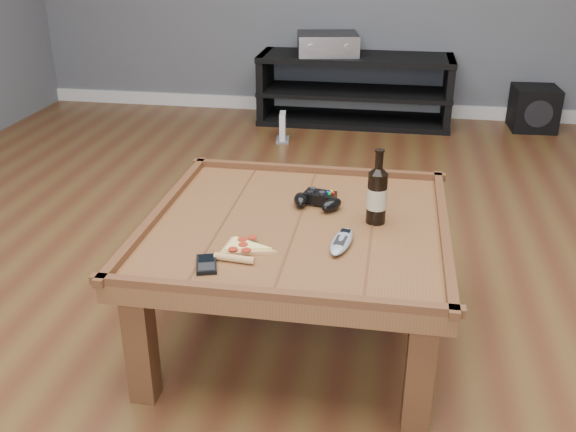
% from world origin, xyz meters
% --- Properties ---
extents(ground, '(6.00, 6.00, 0.00)m').
position_xyz_m(ground, '(0.00, 0.00, 0.00)').
color(ground, '#4E2916').
rests_on(ground, ground).
extents(baseboard, '(5.00, 0.02, 0.10)m').
position_xyz_m(baseboard, '(0.00, 2.99, 0.05)').
color(baseboard, silver).
rests_on(baseboard, ground).
extents(coffee_table, '(1.03, 1.03, 0.48)m').
position_xyz_m(coffee_table, '(0.00, 0.00, 0.39)').
color(coffee_table, brown).
rests_on(coffee_table, ground).
extents(media_console, '(1.40, 0.45, 0.50)m').
position_xyz_m(media_console, '(0.00, 2.75, 0.25)').
color(media_console, black).
rests_on(media_console, ground).
extents(beer_bottle, '(0.07, 0.07, 0.26)m').
position_xyz_m(beer_bottle, '(0.26, 0.05, 0.55)').
color(beer_bottle, black).
rests_on(beer_bottle, coffee_table).
extents(game_controller, '(0.19, 0.15, 0.05)m').
position_xyz_m(game_controller, '(0.05, 0.15, 0.47)').
color(game_controller, black).
rests_on(game_controller, coffee_table).
extents(pizza_slice, '(0.16, 0.24, 0.02)m').
position_xyz_m(pizza_slice, '(-0.14, -0.23, 0.46)').
color(pizza_slice, tan).
rests_on(pizza_slice, coffee_table).
extents(smartphone, '(0.09, 0.12, 0.01)m').
position_xyz_m(smartphone, '(-0.22, -0.34, 0.46)').
color(smartphone, black).
rests_on(smartphone, coffee_table).
extents(remote_control, '(0.09, 0.20, 0.03)m').
position_xyz_m(remote_control, '(0.16, -0.14, 0.46)').
color(remote_control, gray).
rests_on(remote_control, coffee_table).
extents(av_receiver, '(0.48, 0.42, 0.15)m').
position_xyz_m(av_receiver, '(-0.21, 2.74, 0.57)').
color(av_receiver, black).
rests_on(av_receiver, media_console).
extents(subwoofer, '(0.32, 0.32, 0.31)m').
position_xyz_m(subwoofer, '(1.29, 2.80, 0.15)').
color(subwoofer, black).
rests_on(subwoofer, ground).
extents(game_console, '(0.10, 0.17, 0.20)m').
position_xyz_m(game_console, '(-0.45, 2.23, 0.09)').
color(game_console, slate).
rests_on(game_console, ground).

